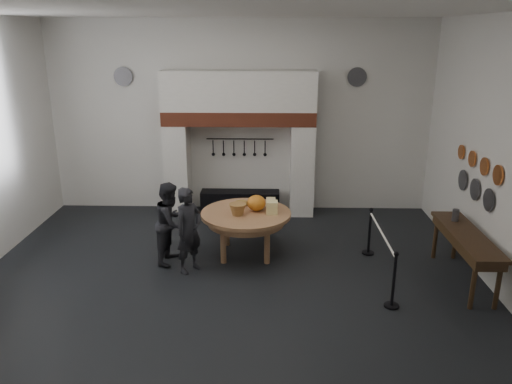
{
  "coord_description": "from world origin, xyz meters",
  "views": [
    {
      "loc": [
        0.69,
        -7.77,
        4.2
      ],
      "look_at": [
        0.46,
        1.05,
        1.35
      ],
      "focal_mm": 35.0,
      "sensor_mm": 36.0,
      "label": 1
    }
  ],
  "objects_px": {
    "iron_range": "(240,201)",
    "work_table": "(246,214)",
    "barrier_post_far": "(370,232)",
    "barrier_post_near": "(394,281)",
    "side_table": "(467,235)",
    "visitor_near": "(189,230)",
    "visitor_far": "(171,223)"
  },
  "relations": [
    {
      "from": "iron_range",
      "to": "work_table",
      "type": "xyz_separation_m",
      "value": [
        0.26,
        -2.47,
        0.59
      ]
    },
    {
      "from": "iron_range",
      "to": "barrier_post_far",
      "type": "relative_size",
      "value": 2.11
    },
    {
      "from": "work_table",
      "to": "barrier_post_far",
      "type": "bearing_deg",
      "value": 1.58
    },
    {
      "from": "barrier_post_near",
      "to": "side_table",
      "type": "bearing_deg",
      "value": 32.46
    },
    {
      "from": "work_table",
      "to": "side_table",
      "type": "bearing_deg",
      "value": -14.96
    },
    {
      "from": "iron_range",
      "to": "barrier_post_far",
      "type": "distance_m",
      "value": 3.6
    },
    {
      "from": "side_table",
      "to": "work_table",
      "type": "bearing_deg",
      "value": 165.04
    },
    {
      "from": "visitor_near",
      "to": "barrier_post_far",
      "type": "height_order",
      "value": "visitor_near"
    },
    {
      "from": "visitor_near",
      "to": "barrier_post_far",
      "type": "bearing_deg",
      "value": -38.28
    },
    {
      "from": "work_table",
      "to": "side_table",
      "type": "xyz_separation_m",
      "value": [
        3.84,
        -1.03,
        0.03
      ]
    },
    {
      "from": "visitor_near",
      "to": "work_table",
      "type": "bearing_deg",
      "value": -14.74
    },
    {
      "from": "work_table",
      "to": "visitor_near",
      "type": "bearing_deg",
      "value": -143.03
    },
    {
      "from": "barrier_post_near",
      "to": "visitor_near",
      "type": "bearing_deg",
      "value": 160.84
    },
    {
      "from": "iron_range",
      "to": "visitor_near",
      "type": "xyz_separation_m",
      "value": [
        -0.74,
        -3.22,
        0.55
      ]
    },
    {
      "from": "barrier_post_far",
      "to": "iron_range",
      "type": "bearing_deg",
      "value": 138.06
    },
    {
      "from": "work_table",
      "to": "barrier_post_near",
      "type": "relative_size",
      "value": 1.94
    },
    {
      "from": "visitor_far",
      "to": "side_table",
      "type": "height_order",
      "value": "visitor_far"
    },
    {
      "from": "work_table",
      "to": "barrier_post_near",
      "type": "height_order",
      "value": "barrier_post_near"
    },
    {
      "from": "work_table",
      "to": "barrier_post_far",
      "type": "distance_m",
      "value": 2.45
    },
    {
      "from": "iron_range",
      "to": "work_table",
      "type": "bearing_deg",
      "value": -84.05
    },
    {
      "from": "iron_range",
      "to": "side_table",
      "type": "relative_size",
      "value": 0.86
    },
    {
      "from": "work_table",
      "to": "visitor_far",
      "type": "xyz_separation_m",
      "value": [
        -1.39,
        -0.35,
        -0.06
      ]
    },
    {
      "from": "iron_range",
      "to": "barrier_post_near",
      "type": "height_order",
      "value": "barrier_post_near"
    },
    {
      "from": "side_table",
      "to": "barrier_post_near",
      "type": "height_order",
      "value": "same"
    },
    {
      "from": "side_table",
      "to": "barrier_post_far",
      "type": "xyz_separation_m",
      "value": [
        -1.43,
        1.09,
        -0.42
      ]
    },
    {
      "from": "work_table",
      "to": "barrier_post_near",
      "type": "bearing_deg",
      "value": -38.65
    },
    {
      "from": "visitor_near",
      "to": "barrier_post_far",
      "type": "distance_m",
      "value": 3.52
    },
    {
      "from": "visitor_near",
      "to": "barrier_post_far",
      "type": "xyz_separation_m",
      "value": [
        3.41,
        0.81,
        -0.35
      ]
    },
    {
      "from": "iron_range",
      "to": "barrier_post_near",
      "type": "relative_size",
      "value": 2.11
    },
    {
      "from": "iron_range",
      "to": "visitor_far",
      "type": "bearing_deg",
      "value": -111.97
    },
    {
      "from": "work_table",
      "to": "visitor_far",
      "type": "height_order",
      "value": "visitor_far"
    },
    {
      "from": "barrier_post_near",
      "to": "iron_range",
      "type": "bearing_deg",
      "value": 121.28
    }
  ]
}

